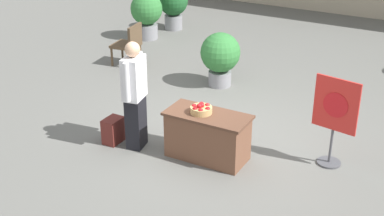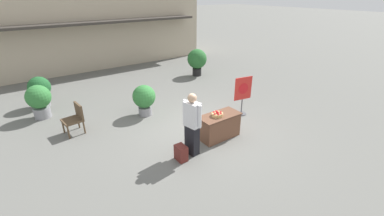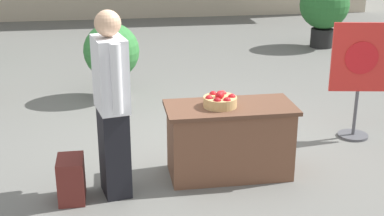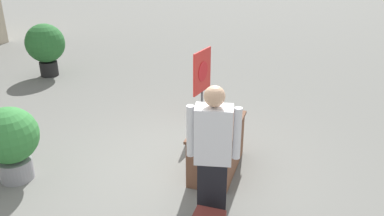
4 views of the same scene
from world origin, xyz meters
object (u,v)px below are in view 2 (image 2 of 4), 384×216
object	(u,v)px
person_visitor	(192,124)
potted_plant_far_right	(144,98)
backpack	(181,153)
apple_basket	(217,114)
potted_plant_near_left	(39,99)
patio_chair	(75,117)
poster_board	(243,94)
potted_plant_far_left	(40,89)
potted_plant_near_right	(197,60)
display_table	(219,126)

from	to	relation	value
person_visitor	potted_plant_far_right	bearing A→B (deg)	78.14
backpack	apple_basket	bearing A→B (deg)	11.23
potted_plant_far_right	potted_plant_near_left	world-z (taller)	potted_plant_near_left
person_visitor	potted_plant_far_right	size ratio (longest dim) A/B	1.59
apple_basket	patio_chair	xyz separation A→B (m)	(-3.31, 2.83, -0.28)
backpack	poster_board	size ratio (longest dim) A/B	0.30
patio_chair	potted_plant_far_left	size ratio (longest dim) A/B	0.79
poster_board	potted_plant_near_right	world-z (taller)	poster_board
person_visitor	backpack	world-z (taller)	person_visitor
backpack	potted_plant_far_right	xyz separation A→B (m)	(0.44, 3.01, 0.43)
backpack	potted_plant_near_left	size ratio (longest dim) A/B	0.36
backpack	potted_plant_near_right	bearing A→B (deg)	50.23
poster_board	patio_chair	world-z (taller)	poster_board
poster_board	potted_plant_near_left	distance (m)	7.02
display_table	potted_plant_near_left	xyz separation A→B (m)	(-4.15, 4.61, 0.30)
display_table	potted_plant_far_left	world-z (taller)	potted_plant_far_left
display_table	potted_plant_near_right	distance (m)	6.28
display_table	apple_basket	world-z (taller)	apple_basket
display_table	potted_plant_near_left	world-z (taller)	potted_plant_near_left
apple_basket	poster_board	distance (m)	1.96
apple_basket	person_visitor	xyz separation A→B (m)	(-1.05, -0.22, 0.10)
potted_plant_near_right	poster_board	bearing A→B (deg)	-107.46
potted_plant_far_right	patio_chair	bearing A→B (deg)	177.33
person_visitor	potted_plant_near_left	size ratio (longest dim) A/B	1.49
backpack	poster_board	bearing A→B (deg)	17.60
potted_plant_far_right	potted_plant_near_right	bearing A→B (deg)	32.02
apple_basket	person_visitor	world-z (taller)	person_visitor
apple_basket	potted_plant_far_right	distance (m)	2.91
person_visitor	patio_chair	distance (m)	3.81
apple_basket	potted_plant_near_left	distance (m)	6.14
display_table	potted_plant_near_right	size ratio (longest dim) A/B	0.94
apple_basket	potted_plant_far_left	bearing A→B (deg)	124.40
display_table	apple_basket	xyz separation A→B (m)	(-0.11, -0.01, 0.43)
poster_board	display_table	bearing A→B (deg)	-56.78
apple_basket	backpack	size ratio (longest dim) A/B	0.79
backpack	poster_board	xyz separation A→B (m)	(3.28, 1.04, 0.58)
apple_basket	poster_board	bearing A→B (deg)	22.43
patio_chair	potted_plant_near_right	distance (m)	7.09
person_visitor	poster_board	distance (m)	3.03
patio_chair	potted_plant_far_right	distance (m)	2.30
backpack	potted_plant_far_left	size ratio (longest dim) A/B	0.36
backpack	patio_chair	world-z (taller)	patio_chair
potted_plant_far_right	poster_board	bearing A→B (deg)	-34.80
person_visitor	potted_plant_far_right	distance (m)	2.95
display_table	potted_plant_near_left	distance (m)	6.21
apple_basket	potted_plant_near_right	size ratio (longest dim) A/B	0.24
patio_chair	potted_plant_far_left	world-z (taller)	potted_plant_far_left
patio_chair	potted_plant_near_left	distance (m)	1.95
person_visitor	apple_basket	bearing A→B (deg)	0.39
display_table	person_visitor	distance (m)	1.29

